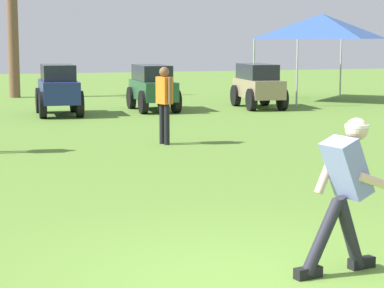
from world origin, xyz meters
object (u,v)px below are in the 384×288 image
palm_tree_left_of_centre (12,10)px  event_tent (322,26)px  parked_car_slot_b (58,88)px  parked_car_slot_d (258,84)px  frisbee_thrower (345,186)px  parked_car_slot_c (153,86)px  teammate_near_sideline (164,98)px

palm_tree_left_of_centre → event_tent: (9.85, -4.65, -0.59)m
parked_car_slot_b → parked_car_slot_d: (6.11, 0.25, -0.02)m
palm_tree_left_of_centre → frisbee_thrower: bearing=-87.0°
parked_car_slot_c → palm_tree_left_of_centre: (-3.47, 6.30, 2.39)m
parked_car_slot_d → palm_tree_left_of_centre: palm_tree_left_of_centre is taller
teammate_near_sideline → parked_car_slot_c: bearing=76.9°
parked_car_slot_b → parked_car_slot_d: size_ratio=0.97×
frisbee_thrower → parked_car_slot_c: 15.61m
parked_car_slot_b → frisbee_thrower: bearing=-88.2°
frisbee_thrower → parked_car_slot_c: bearing=81.4°
teammate_near_sideline → parked_car_slot_b: (-1.21, 6.49, -0.20)m
teammate_near_sideline → frisbee_thrower: bearing=-94.9°
parked_car_slot_b → parked_car_slot_c: size_ratio=0.99×
parked_car_slot_d → event_tent: size_ratio=0.68×
teammate_near_sideline → event_tent: (8.00, 8.58, 1.58)m
parked_car_slot_c → parked_car_slot_d: 3.29m
teammate_near_sideline → event_tent: 11.84m
parked_car_slot_b → palm_tree_left_of_centre: (-0.64, 6.75, 2.37)m
teammate_near_sideline → parked_car_slot_d: (4.90, 6.74, -0.22)m
teammate_near_sideline → palm_tree_left_of_centre: (-1.85, 13.24, 2.17)m
event_tent → parked_car_slot_d: bearing=-149.2°
frisbee_thrower → palm_tree_left_of_centre: 21.89m
parked_car_slot_b → parked_car_slot_c: parked_car_slot_b is taller
parked_car_slot_b → parked_car_slot_d: 6.11m
parked_car_slot_c → parked_car_slot_d: bearing=-3.4°
teammate_near_sideline → parked_car_slot_b: bearing=100.5°
parked_car_slot_b → teammate_near_sideline: bearing=-79.5°
teammate_near_sideline → parked_car_slot_b: teammate_near_sideline is taller
teammate_near_sideline → parked_car_slot_c: (1.62, 6.93, -0.22)m
frisbee_thrower → parked_car_slot_d: size_ratio=0.57×
palm_tree_left_of_centre → parked_car_slot_d: bearing=-43.9°
parked_car_slot_b → event_tent: (9.21, 2.10, 1.78)m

